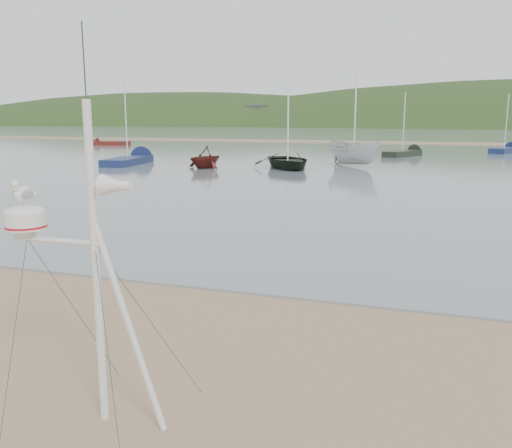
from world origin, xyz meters
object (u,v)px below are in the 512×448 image
(boat_red, at_px, (205,147))
(boat_white, at_px, (355,131))
(sailboat_blue_near, at_px, (138,159))
(sailboat_dark_mid, at_px, (411,153))
(boat_dark, at_px, (288,129))
(mast_rig, at_px, (94,333))
(dinghy_red_far, at_px, (103,143))
(sailboat_blue_far, at_px, (509,149))

(boat_red, bearing_deg, boat_white, 46.17)
(sailboat_blue_near, height_order, sailboat_dark_mid, sailboat_blue_near)
(boat_dark, height_order, sailboat_blue_near, sailboat_blue_near)
(mast_rig, bearing_deg, dinghy_red_far, 124.00)
(mast_rig, xyz_separation_m, dinghy_red_far, (-35.76, 53.02, -0.76))
(mast_rig, bearing_deg, boat_red, 111.50)
(boat_red, distance_m, boat_white, 10.43)
(boat_white, relative_size, sailboat_blue_near, 0.63)
(boat_dark, xyz_separation_m, sailboat_dark_mid, (7.15, 15.78, -2.33))
(boat_dark, height_order, sailboat_dark_mid, sailboat_dark_mid)
(sailboat_blue_far, height_order, sailboat_dark_mid, sailboat_blue_far)
(boat_dark, bearing_deg, dinghy_red_far, 109.97)
(sailboat_blue_near, height_order, dinghy_red_far, sailboat_blue_near)
(boat_white, bearing_deg, boat_red, 158.78)
(boat_white, xyz_separation_m, dinghy_red_far, (-33.68, 19.55, -2.20))
(dinghy_red_far, bearing_deg, mast_rig, -56.00)
(mast_rig, xyz_separation_m, boat_white, (-2.08, 33.47, 1.44))
(boat_white, bearing_deg, sailboat_blue_far, 11.38)
(mast_rig, xyz_separation_m, boat_dark, (-5.98, 30.24, 1.58))
(boat_dark, xyz_separation_m, dinghy_red_far, (-29.77, 22.78, -2.34))
(boat_red, bearing_deg, mast_rig, -49.22)
(sailboat_blue_far, bearing_deg, boat_white, -120.52)
(boat_red, relative_size, dinghy_red_far, 0.51)
(boat_dark, distance_m, sailboat_blue_far, 28.99)
(boat_red, height_order, sailboat_dark_mid, sailboat_dark_mid)
(mast_rig, distance_m, boat_dark, 30.86)
(boat_white, bearing_deg, sailboat_blue_near, 137.48)
(boat_red, xyz_separation_m, boat_white, (9.26, 4.69, 1.03))
(mast_rig, height_order, sailboat_blue_far, sailboat_blue_far)
(boat_white, xyz_separation_m, sailboat_blue_near, (-16.21, -1.58, -2.19))
(mast_rig, xyz_separation_m, sailboat_blue_near, (-18.29, 31.89, -0.75))
(boat_white, relative_size, dinghy_red_far, 0.87)
(mast_rig, bearing_deg, sailboat_dark_mid, 88.55)
(mast_rig, relative_size, boat_white, 0.89)
(sailboat_dark_mid, bearing_deg, sailboat_blue_far, 42.35)
(sailboat_blue_near, distance_m, sailboat_dark_mid, 24.04)
(mast_rig, xyz_separation_m, sailboat_blue_far, (10.15, 54.21, -0.75))
(sailboat_blue_far, relative_size, sailboat_dark_mid, 1.02)
(mast_rig, bearing_deg, sailboat_blue_near, 119.84)
(boat_dark, xyz_separation_m, boat_white, (3.91, 3.23, -0.14))
(mast_rig, bearing_deg, boat_dark, 101.20)
(sailboat_blue_far, bearing_deg, boat_dark, -123.94)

